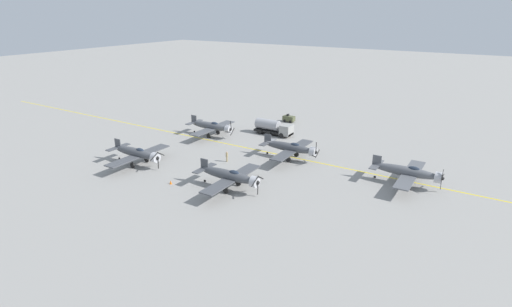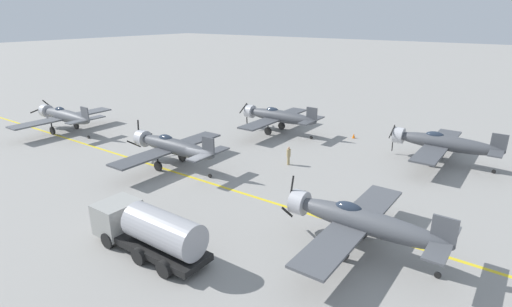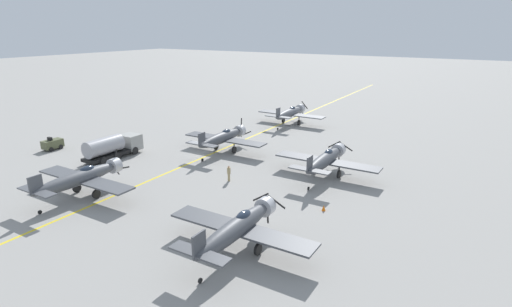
# 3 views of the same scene
# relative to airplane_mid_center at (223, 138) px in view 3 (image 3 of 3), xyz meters

# --- Properties ---
(ground_plane) EXTENTS (400.00, 400.00, 0.00)m
(ground_plane) POSITION_rel_airplane_mid_center_xyz_m (-0.86, -3.65, -2.01)
(ground_plane) COLOR gray
(taxiway_stripe) EXTENTS (0.30, 160.00, 0.01)m
(taxiway_stripe) POSITION_rel_airplane_mid_center_xyz_m (-0.86, -3.65, -2.01)
(taxiway_stripe) COLOR yellow
(taxiway_stripe) RESTS_ON ground
(airplane_mid_center) EXTENTS (12.00, 9.98, 3.80)m
(airplane_mid_center) POSITION_rel_airplane_mid_center_xyz_m (0.00, 0.00, 0.00)
(airplane_mid_center) COLOR #46494E
(airplane_mid_center) RESTS_ON ground
(airplane_near_center) EXTENTS (12.00, 9.98, 3.77)m
(airplane_near_center) POSITION_rel_airplane_mid_center_xyz_m (-3.28, -19.29, 0.00)
(airplane_near_center) COLOR #4E5156
(airplane_near_center) RESTS_ON ground
(airplane_far_center) EXTENTS (12.00, 9.98, 3.65)m
(airplane_far_center) POSITION_rel_airplane_mid_center_xyz_m (0.58, 19.04, 0.00)
(airplane_far_center) COLOR #56595E
(airplane_far_center) RESTS_ON ground
(airplane_near_right) EXTENTS (12.00, 9.98, 3.65)m
(airplane_near_right) POSITION_rel_airplane_mid_center_xyz_m (15.51, -19.86, 0.00)
(airplane_near_right) COLOR #474A4F
(airplane_near_right) RESTS_ON ground
(airplane_mid_right) EXTENTS (12.00, 9.98, 3.65)m
(airplane_mid_right) POSITION_rel_airplane_mid_center_xyz_m (15.21, -1.70, 0.00)
(airplane_mid_right) COLOR #46484E
(airplane_mid_right) RESTS_ON ground
(fuel_tanker) EXTENTS (2.68, 8.00, 2.98)m
(fuel_tanker) POSITION_rel_airplane_mid_center_xyz_m (-10.61, -9.34, -0.50)
(fuel_tanker) COLOR black
(fuel_tanker) RESTS_ON ground
(tow_tractor) EXTENTS (1.57, 2.60, 1.79)m
(tow_tractor) POSITION_rel_airplane_mid_center_xyz_m (-20.78, -11.15, -1.22)
(tow_tractor) COLOR #515638
(tow_tractor) RESTS_ON ground
(ground_crew_walking) EXTENTS (0.38, 0.38, 1.76)m
(ground_crew_walking) POSITION_rel_airplane_mid_center_xyz_m (6.71, -8.40, -1.05)
(ground_crew_walking) COLOR tan
(ground_crew_walking) RESTS_ON ground
(traffic_cone) EXTENTS (0.36, 0.36, 0.55)m
(traffic_cone) POSITION_rel_airplane_mid_center_xyz_m (18.39, -10.03, -1.74)
(traffic_cone) COLOR orange
(traffic_cone) RESTS_ON ground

